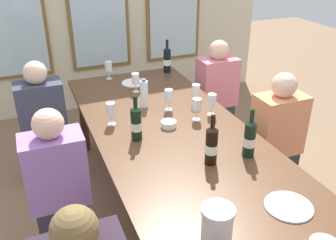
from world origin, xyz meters
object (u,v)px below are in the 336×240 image
Objects in this scene: white_plate_1 at (134,83)px; wine_bottle_3 at (211,145)px; wine_glass_1 at (108,67)px; seated_person_3 at (216,97)px; metal_pitcher at (217,225)px; seated_person_1 at (276,143)px; wine_bottle_0 at (167,60)px; wine_glass_5 at (212,101)px; water_bottle at (144,94)px; seated_person_2 at (44,127)px; seated_person_0 at (59,191)px; white_plate_0 at (289,206)px; wine_glass_2 at (169,96)px; wine_glass_0 at (196,91)px; wine_glass_6 at (111,109)px; wine_glass_4 at (135,80)px; tasting_bowl_1 at (169,124)px; dining_table at (179,146)px; wine_bottle_2 at (136,123)px; wine_bottle_1 at (250,138)px; wine_glass_3 at (197,106)px.

white_plate_1 is 1.49m from wine_bottle_3.
wine_bottle_3 is at bearing -82.54° from wine_glass_1.
wine_bottle_3 is at bearing -120.37° from seated_person_3.
metal_pitcher is 0.17× the size of seated_person_1.
wine_glass_5 is at bearing -92.80° from wine_bottle_0.
water_bottle is 0.93m from seated_person_2.
seated_person_0 is at bearing -90.00° from seated_person_2.
wine_glass_2 is at bearing 95.58° from white_plate_0.
wine_bottle_0 is at bearing 77.20° from wine_bottle_3.
metal_pitcher reaches higher than wine_glass_0.
wine_glass_0 is at bearing 3.97° from wine_glass_2.
wine_glass_6 is (-0.74, -0.09, 0.00)m from wine_glass_0.
seated_person_1 reaches higher than wine_glass_6.
white_plate_1 is at bearing 97.37° from wine_glass_2.
wine_bottle_3 reaches higher than white_plate_0.
seated_person_0 is at bearing -117.06° from wine_glass_1.
white_plate_1 is at bearing 81.98° from water_bottle.
seated_person_2 is at bearing 176.84° from wine_glass_4.
wine_glass_5 is (0.38, 0.07, 0.09)m from tasting_bowl_1.
dining_table is 8.96× the size of wine_bottle_2.
water_bottle is 1.38× the size of wine_glass_6.
wine_glass_0 is at bearing -22.06° from seated_person_2.
water_bottle is at bearing -98.02° from white_plate_1.
seated_person_2 is (-1.20, 0.49, -0.33)m from wine_glass_0.
tasting_bowl_1 is 0.65× the size of wine_glass_0.
metal_pitcher is (-0.47, -0.07, 0.09)m from white_plate_0.
wine_bottle_1 reaches higher than wine_bottle_2.
water_bottle reaches higher than white_plate_1.
seated_person_0 is (-0.95, -0.46, -0.34)m from wine_glass_2.
wine_bottle_3 is 1.90× the size of wine_glass_2.
seated_person_2 is at bearing -169.44° from white_plate_1.
wine_glass_4 is at bearing 98.31° from white_plate_0.
seated_person_0 is at bearing -134.49° from wine_bottle_0.
seated_person_0 reaches higher than wine_bottle_0.
seated_person_1 is at bearing -34.06° from water_bottle.
water_bottle is at bearing 164.21° from wine_glass_0.
wine_bottle_0 is 1.11m from wine_glass_3.
white_plate_1 is 0.94m from wine_glass_3.
wine_glass_4 and wine_glass_5 have the same top height.
wine_bottle_2 reaches higher than wine_glass_5.
seated_person_1 reaches higher than white_plate_1.
seated_person_2 reaches higher than water_bottle.
white_plate_1 is 0.95m from wine_glass_5.
white_plate_1 is 0.86m from seated_person_3.
wine_glass_2 reaches higher than white_plate_0.
wine_glass_4 is (0.14, -0.42, -0.00)m from wine_glass_1.
metal_pitcher is 0.79× the size of water_bottle.
wine_glass_0 is 1.00× the size of wine_glass_2.
wine_glass_2 reaches higher than tasting_bowl_1.
seated_person_2 reaches higher than wine_glass_6.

